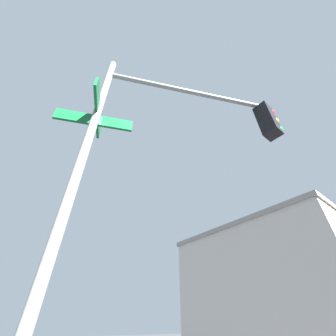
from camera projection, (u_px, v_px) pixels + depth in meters
name	position (u px, v px, depth m)	size (l,w,h in m)	color
traffic_signal_near	(187.00, 136.00, 3.29)	(1.96, 3.56, 5.82)	slate
building_stucco	(311.00, 292.00, 21.87)	(14.53, 24.70, 9.11)	#BCB7AD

